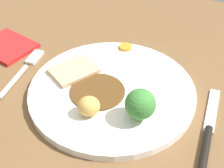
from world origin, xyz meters
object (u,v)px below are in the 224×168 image
Objects in this scene: broccoli_floret at (140,104)px; fork at (23,71)px; roast_potato_left at (89,106)px; meat_slice_main at (74,71)px; folded_napkin at (7,46)px; carrot_coin_front at (125,47)px; dinner_plate at (112,91)px; knife at (208,133)px.

broccoli_floret is 0.36× the size of fork.
roast_potato_left reaches higher than fork.
folded_napkin is (-17.92, 3.93, -1.40)cm from meat_slice_main.
meat_slice_main is 1.46× the size of broccoli_floret.
carrot_coin_front reaches higher than folded_napkin.
fork is at bearing 169.40° from broccoli_floret.
roast_potato_left is at bearing -50.87° from meat_slice_main.
broccoli_floret is 0.51× the size of folded_napkin.
folded_napkin is at bearing 168.02° from dinner_plate.
knife is (17.48, -3.31, -0.25)cm from dinner_plate.
dinner_plate is 26.83cm from folded_napkin.
dinner_plate reaches higher than fork.
carrot_coin_front is (-2.00, 12.67, 0.99)cm from dinner_plate.
meat_slice_main is at bearing 77.25° from knife.
dinner_plate is 12.87cm from carrot_coin_front.
meat_slice_main reaches higher than carrot_coin_front.
knife reaches higher than fork.
dinner_plate is 8.12× the size of roast_potato_left.
carrot_coin_front reaches higher than knife.
roast_potato_left is 0.33× the size of folded_napkin.
broccoli_floret is (7.86, 1.99, 1.39)cm from roast_potato_left.
knife is at bearing -10.72° from dinner_plate.
broccoli_floret reaches higher than roast_potato_left.
broccoli_floret is 0.30× the size of knife.
roast_potato_left reaches higher than folded_napkin.
meat_slice_main is at bearing -12.37° from folded_napkin.
carrot_coin_front is at bearing 92.41° from roast_potato_left.
knife is (25.80, -4.95, -1.35)cm from meat_slice_main.
carrot_coin_front is 0.24× the size of folded_napkin.
dinner_plate is 3.63× the size of meat_slice_main.
fork is 1.39× the size of folded_napkin.
fork reaches higher than folded_napkin.
dinner_plate reaches higher than folded_napkin.
roast_potato_left is at bearing -165.81° from broccoli_floret.
broccoli_floret is 25.88cm from fork.
broccoli_floret is (6.70, -5.16, 3.77)cm from dinner_plate.
knife is at bearing -11.48° from folded_napkin.
folded_napkin is (-26.24, 5.57, -0.30)cm from dinner_plate.
dinner_plate is 5.29× the size of broccoli_floret.
roast_potato_left is (-1.17, -7.15, 2.38)cm from dinner_plate.
meat_slice_main is (-8.32, 1.64, 1.10)cm from dinner_plate.
roast_potato_left is 0.24× the size of fork.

